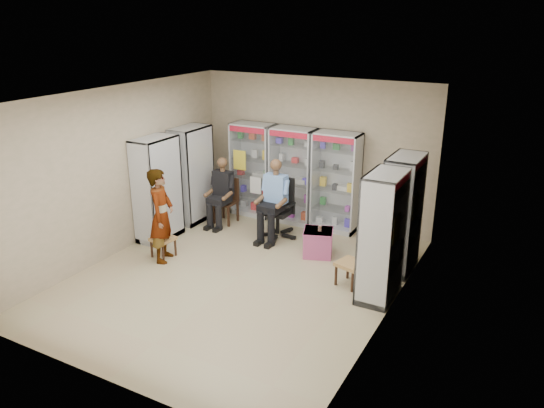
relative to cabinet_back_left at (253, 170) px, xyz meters
The scene contains 18 objects.
floor 3.18m from the cabinet_back_left, 64.54° to the right, with size 6.00×6.00×0.00m, color tan.
room_shell 3.18m from the cabinet_back_left, 64.54° to the right, with size 5.02×6.02×3.01m.
cabinet_back_left is the anchor object (origin of this frame).
cabinet_back_mid 0.95m from the cabinet_back_left, ahead, with size 0.90×0.50×2.00m, color #A4A7AB.
cabinet_back_right 1.90m from the cabinet_back_left, ahead, with size 0.90×0.50×2.00m, color silver.
cabinet_right_far 3.71m from the cabinet_back_left, 17.75° to the right, with size 0.50×0.90×2.00m, color #A1A3A8.
cabinet_right_near 4.18m from the cabinet_back_left, 32.28° to the right, with size 0.50×0.90×2.00m, color silver.
cabinet_left_far 1.32m from the cabinet_back_left, 135.00° to the right, with size 0.50×0.90×2.00m, color silver.
cabinet_left_near 2.23m from the cabinet_back_left, 114.61° to the right, with size 0.50×0.90×2.00m, color #A5A7AC.
wooden_chair 0.94m from the cabinet_back_left, 108.90° to the right, with size 0.42×0.42×0.94m, color black.
seated_customer 0.88m from the cabinet_back_left, 107.77° to the right, with size 0.44×0.60×1.34m, color black, non-canonical shape.
office_chair 1.43m from the cabinet_back_left, 39.78° to the right, with size 0.64×0.64×1.17m, color black.
seated_shopkeeper 1.43m from the cabinet_back_left, 41.35° to the right, with size 0.49×0.68×1.49m, color #7194E0, non-canonical shape.
pink_trunk 2.58m from the cabinet_back_left, 31.67° to the right, with size 0.50×0.48×0.48m, color #AF468C.
tea_glass 2.55m from the cabinet_back_left, 31.48° to the right, with size 0.07×0.07×0.11m, color #602108.
woven_stool_a 3.76m from the cabinet_back_left, 34.73° to the right, with size 0.40×0.40×0.40m, color olive.
woven_stool_b 2.81m from the cabinet_back_left, 97.00° to the right, with size 0.37×0.37×0.37m, color olive.
standing_man 2.78m from the cabinet_back_left, 94.91° to the right, with size 0.61×0.40×1.68m, color #9C9C9F.
Camera 1 is at (4.23, -6.70, 4.15)m, focal length 35.00 mm.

